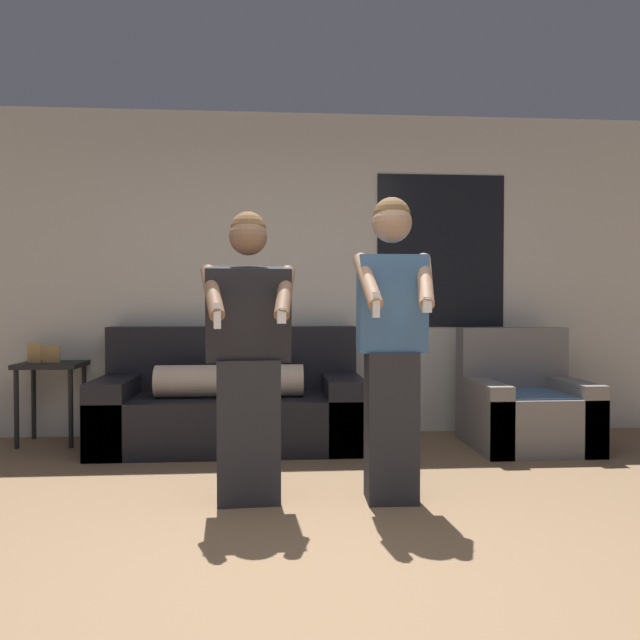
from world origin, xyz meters
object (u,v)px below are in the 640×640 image
person_left (248,358)px  person_right (392,344)px  armchair (524,408)px  side_table (51,376)px  couch (231,405)px

person_left → person_right: (0.79, -0.03, 0.08)m
armchair → person_left: (-2.06, -1.22, 0.50)m
side_table → person_left: (1.61, -1.59, 0.26)m
couch → person_right: bearing=-55.7°
side_table → person_right: (2.40, -1.62, 0.34)m
person_left → person_right: 0.79m
side_table → couch: bearing=-7.6°
side_table → person_right: size_ratio=0.47×
couch → side_table: bearing=172.4°
side_table → person_right: 2.91m
side_table → person_right: bearing=-34.1°
couch → armchair: (2.25, -0.18, -0.02)m
person_left → couch: bearing=97.7°
couch → side_table: size_ratio=2.52×
couch → person_left: 1.49m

